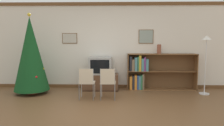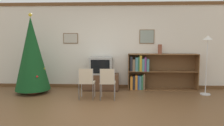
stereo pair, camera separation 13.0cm
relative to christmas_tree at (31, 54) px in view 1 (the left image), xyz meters
The scene contains 10 objects.
ground_plane 2.91m from the christmas_tree, 37.77° to the right, with size 24.00×24.00×0.00m, color brown.
wall_back 2.28m from the christmas_tree, 20.97° to the left, with size 8.60×0.11×2.70m.
christmas_tree is the anchor object (origin of this frame).
tv_console 2.20m from the christmas_tree, 13.56° to the left, with size 1.09×0.55×0.50m.
television 2.04m from the christmas_tree, 13.49° to the left, with size 0.68×0.53×0.52m.
folding_chair_left 1.91m from the christmas_tree, 20.18° to the right, with size 0.40×0.40×0.82m.
folding_chair_right 2.41m from the christmas_tree, 15.48° to the right, with size 0.40×0.40×0.82m.
bookshelf 3.54m from the christmas_tree, ahead, with size 2.11×0.36×1.11m.
vase 3.79m from the christmas_tree, ahead, with size 0.12×0.12×0.29m.
standing_lamp 4.96m from the christmas_tree, ahead, with size 0.28×0.28×1.66m.
Camera 1 is at (0.37, -4.50, 1.58)m, focal length 35.00 mm.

